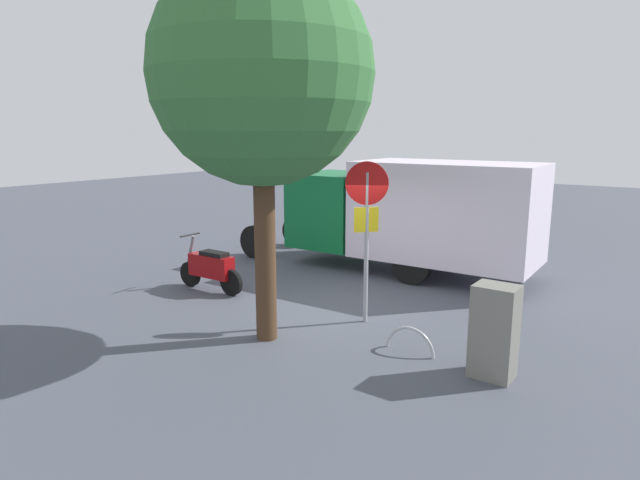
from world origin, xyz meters
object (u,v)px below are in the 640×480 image
bike_rack_hoop (410,352)px  street_tree (262,75)px  stop_sign (367,217)px  utility_cabinet (494,332)px  motorcycle (211,268)px  box_truck_near (407,210)px

bike_rack_hoop → street_tree: bearing=19.7°
stop_sign → utility_cabinet: stop_sign is taller
utility_cabinet → stop_sign: bearing=-19.9°
motorcycle → street_tree: bearing=152.6°
street_tree → bike_rack_hoop: (-2.25, -0.80, -4.27)m
street_tree → box_truck_near: bearing=-90.0°
motorcycle → stop_sign: 3.99m
motorcycle → utility_cabinet: (-6.33, 0.75, 0.15)m
box_truck_near → street_tree: (0.00, 5.35, 2.72)m
utility_cabinet → street_tree: bearing=10.8°
motorcycle → stop_sign: (-3.73, -0.20, 1.42)m
motorcycle → bike_rack_hoop: motorcycle is taller
street_tree → utility_cabinet: street_tree is taller
stop_sign → bike_rack_hoop: bearing=147.4°
box_truck_near → motorcycle: box_truck_near is taller
stop_sign → street_tree: bearing=59.2°
utility_cabinet → box_truck_near: bearing=-52.6°
motorcycle → stop_sign: size_ratio=0.62×
box_truck_near → stop_sign: size_ratio=2.62×
stop_sign → street_tree: size_ratio=0.48×
street_tree → utility_cabinet: 5.11m
box_truck_near → stop_sign: (-0.96, 3.73, 0.39)m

